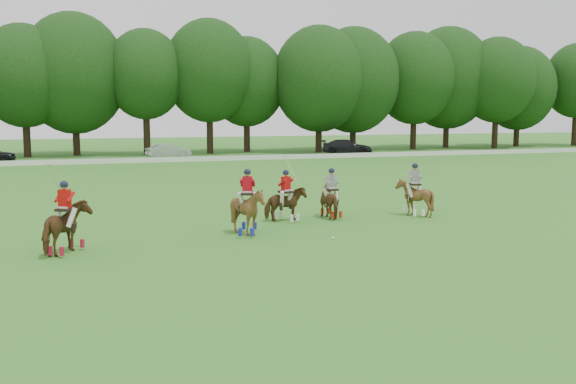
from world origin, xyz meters
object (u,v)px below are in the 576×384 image
object	(u,v)px
car_mid	(168,151)
polo_ball	(333,238)
polo_red_a	(66,227)
polo_red_c	(248,211)
polo_stripe_b	(414,197)
polo_red_b	(286,203)
car_right	(347,147)
polo_stripe_a	(331,200)

from	to	relation	value
car_mid	polo_ball	distance (m)	41.19
polo_red_a	polo_red_c	xyz separation A→B (m)	(6.39, 1.27, 0.04)
polo_red_c	polo_red_a	bearing A→B (deg)	-168.75
car_mid	polo_stripe_b	size ratio (longest dim) A/B	1.81
polo_red_a	polo_red_b	world-z (taller)	polo_red_a
car_mid	polo_stripe_b	xyz separation A→B (m)	(5.75, -37.46, 0.14)
car_right	polo_red_c	world-z (taller)	polo_red_c
polo_red_c	polo_ball	bearing A→B (deg)	-33.49
polo_stripe_a	polo_ball	bearing A→B (deg)	-110.93
car_right	polo_red_a	bearing A→B (deg)	170.29
polo_stripe_a	polo_stripe_b	size ratio (longest dim) A/B	0.93
polo_red_a	polo_red_b	distance (m)	9.32
car_right	polo_red_b	xyz separation A→B (m)	(-18.77, -37.11, -0.01)
polo_red_c	polo_stripe_a	world-z (taller)	polo_red_c
car_right	polo_stripe_b	bearing A→B (deg)	-174.80
car_mid	polo_ball	world-z (taller)	car_mid
polo_red_a	polo_stripe_b	distance (m)	14.80
polo_stripe_b	polo_ball	world-z (taller)	polo_stripe_b
car_mid	car_right	size ratio (longest dim) A/B	0.80
polo_red_b	polo_red_c	world-z (taller)	polo_red_b
polo_red_b	polo_stripe_a	bearing A→B (deg)	6.02
car_mid	polo_red_b	size ratio (longest dim) A/B	1.55
polo_red_c	polo_stripe_b	distance (m)	8.28
polo_red_a	polo_ball	world-z (taller)	polo_red_a
polo_red_a	polo_stripe_a	size ratio (longest dim) A/B	1.35
car_right	polo_stripe_a	xyz separation A→B (m)	(-16.64, -36.88, 0.00)
polo_red_b	polo_stripe_b	distance (m)	5.84
polo_red_a	polo_stripe_a	world-z (taller)	polo_red_a
polo_stripe_a	polo_ball	xyz separation A→B (m)	(-1.64, -4.30, -0.72)
polo_red_a	polo_red_b	size ratio (longest dim) A/B	1.08
polo_stripe_a	polo_ball	size ratio (longest dim) A/B	24.04
car_mid	polo_red_a	size ratio (longest dim) A/B	1.44
polo_red_b	polo_ball	xyz separation A→B (m)	(0.49, -4.07, -0.72)
car_right	polo_red_a	xyz separation A→B (m)	(-27.39, -40.65, 0.10)
polo_red_c	polo_stripe_a	size ratio (longest dim) A/B	1.14
car_right	polo_red_a	world-z (taller)	polo_red_a
polo_stripe_b	polo_ball	distance (m)	6.56
polo_red_b	polo_ball	bearing A→B (deg)	-83.16
car_right	polo_stripe_a	distance (m)	40.46
polo_stripe_b	car_right	bearing A→B (deg)	70.94
polo_stripe_b	polo_stripe_a	bearing A→B (deg)	171.15
polo_red_b	car_right	bearing A→B (deg)	63.17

